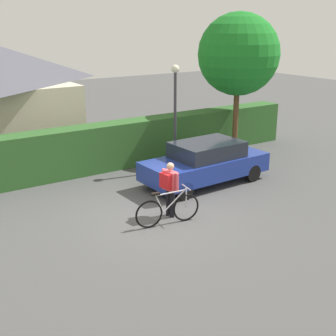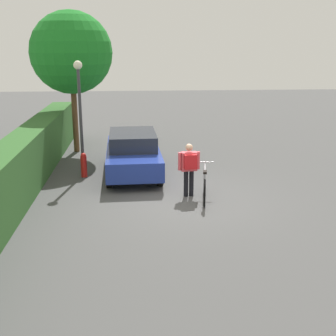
# 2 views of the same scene
# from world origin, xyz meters

# --- Properties ---
(ground_plane) EXTENTS (60.00, 60.00, 0.00)m
(ground_plane) POSITION_xyz_m (0.00, 0.00, 0.00)
(ground_plane) COLOR #4B4B4B
(hedge_row) EXTENTS (18.00, 0.90, 1.66)m
(hedge_row) POSITION_xyz_m (0.00, 4.68, 0.83)
(hedge_row) COLOR #2E5D28
(hedge_row) RESTS_ON ground
(parked_car_near) EXTENTS (4.30, 1.87, 1.40)m
(parked_car_near) POSITION_xyz_m (2.78, 1.45, 0.73)
(parked_car_near) COLOR navy
(parked_car_near) RESTS_ON ground
(bicycle) EXTENTS (1.82, 0.50, 0.97)m
(bicycle) POSITION_xyz_m (-0.02, -0.55, 0.41)
(bicycle) COLOR black
(bicycle) RESTS_ON ground
(person_rider) EXTENTS (0.39, 0.63, 1.54)m
(person_rider) POSITION_xyz_m (0.29, -0.14, 0.93)
(person_rider) COLOR black
(person_rider) RESTS_ON ground
(street_lamp) EXTENTS (0.28, 0.28, 3.74)m
(street_lamp) POSITION_xyz_m (2.71, 3.12, 2.46)
(street_lamp) COLOR #38383D
(street_lamp) RESTS_ON ground
(tree_kerbside) EXTENTS (3.16, 3.16, 5.50)m
(tree_kerbside) POSITION_xyz_m (6.10, 3.76, 3.91)
(tree_kerbside) COLOR brown
(tree_kerbside) RESTS_ON ground
(fire_hydrant) EXTENTS (0.20, 0.20, 0.81)m
(fire_hydrant) POSITION_xyz_m (2.47, 3.07, 0.41)
(fire_hydrant) COLOR red
(fire_hydrant) RESTS_ON ground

